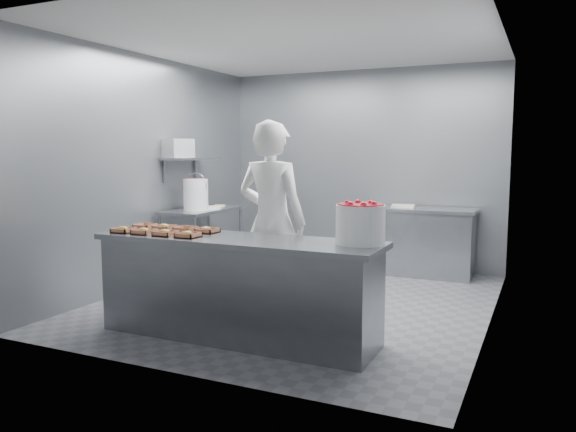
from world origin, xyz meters
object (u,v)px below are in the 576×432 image
at_px(prep_table, 202,232).
at_px(appliance, 178,148).
at_px(service_counter, 237,288).
at_px(tray_1, 144,231).
at_px(tray_4, 145,226).
at_px(tray_7, 207,230).
at_px(tray_2, 166,233).
at_px(tray_5, 165,227).
at_px(strawberry_tub, 360,223).
at_px(tray_3, 188,234).
at_px(back_counter, 417,241).
at_px(tray_0, 124,230).
at_px(worker, 272,222).
at_px(glaze_bucket, 196,194).
at_px(tray_6, 186,229).

bearing_deg(prep_table, appliance, -122.80).
bearing_deg(service_counter, tray_1, -170.18).
height_order(prep_table, tray_4, tray_4).
relative_size(service_counter, tray_7, 13.88).
xyz_separation_m(tray_2, appliance, (-1.18, 1.84, 0.76)).
distance_m(tray_5, tray_7, 0.48).
bearing_deg(strawberry_tub, tray_3, -169.09).
bearing_deg(back_counter, tray_0, -120.75).
xyz_separation_m(tray_3, appliance, (-1.42, 1.84, 0.76)).
bearing_deg(service_counter, worker, 86.02).
bearing_deg(tray_4, glaze_bucket, 107.06).
bearing_deg(tray_7, tray_1, -147.44).
bearing_deg(glaze_bucket, service_counter, -47.46).
bearing_deg(glaze_bucket, tray_2, -63.11).
xyz_separation_m(tray_2, strawberry_tub, (1.72, 0.29, 0.15)).
bearing_deg(tray_4, strawberry_tub, -0.53).
xyz_separation_m(prep_table, tray_4, (0.53, -1.80, 0.33)).
distance_m(service_counter, strawberry_tub, 1.25).
distance_m(tray_7, worker, 0.63).
distance_m(prep_table, worker, 2.20).
bearing_deg(back_counter, tray_1, -117.67).
height_order(tray_6, appliance, appliance).
bearing_deg(tray_0, tray_3, 0.00).
height_order(tray_4, tray_5, tray_5).
relative_size(tray_6, glaze_bucket, 0.39).
distance_m(strawberry_tub, glaze_bucket, 3.15).
xyz_separation_m(back_counter, appliance, (-2.72, -1.56, 1.23)).
relative_size(tray_6, worker, 0.10).
distance_m(tray_6, glaze_bucket, 1.89).
distance_m(tray_6, appliance, 2.08).
bearing_deg(glaze_bucket, tray_4, -72.94).
bearing_deg(appliance, tray_2, -38.72).
bearing_deg(tray_7, appliance, 132.72).
relative_size(prep_table, tray_2, 6.40).
bearing_deg(tray_1, prep_table, 109.99).
bearing_deg(tray_4, back_counter, 56.86).
height_order(tray_3, tray_5, same).
bearing_deg(tray_2, worker, 47.65).
xyz_separation_m(back_counter, tray_0, (-2.02, -3.40, 0.47)).
distance_m(prep_table, appliance, 1.14).
distance_m(tray_2, tray_6, 0.31).
bearing_deg(tray_0, back_counter, 59.25).
bearing_deg(back_counter, tray_7, -112.85).
xyz_separation_m(service_counter, tray_3, (-0.40, -0.15, 0.47)).
relative_size(service_counter, prep_table, 2.17).
distance_m(tray_3, tray_5, 0.57).
xyz_separation_m(tray_6, appliance, (-1.18, 1.53, 0.76)).
distance_m(worker, glaze_bucket, 2.03).
relative_size(service_counter, appliance, 8.16).
bearing_deg(worker, strawberry_tub, 158.65).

